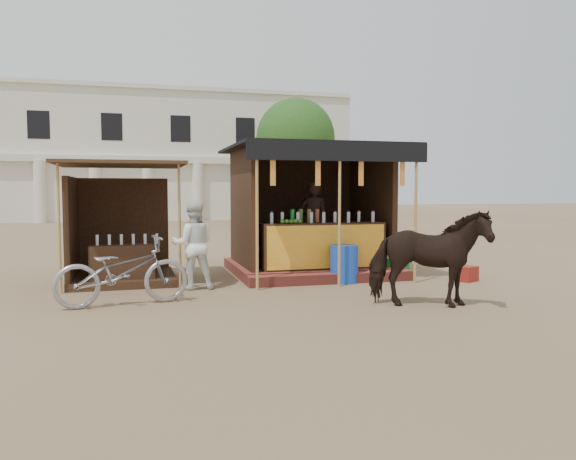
# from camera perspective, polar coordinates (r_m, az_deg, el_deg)

# --- Properties ---
(ground) EXTENTS (120.00, 120.00, 0.00)m
(ground) POSITION_cam_1_polar(r_m,az_deg,el_deg) (9.08, 2.68, -7.63)
(ground) COLOR #846B4C
(ground) RESTS_ON ground
(main_stall) EXTENTS (3.60, 3.61, 2.78)m
(main_stall) POSITION_cam_1_polar(r_m,az_deg,el_deg) (12.43, 2.36, 0.31)
(main_stall) COLOR #993C32
(main_stall) RESTS_ON ground
(secondary_stall) EXTENTS (2.40, 2.40, 2.38)m
(secondary_stall) POSITION_cam_1_polar(r_m,az_deg,el_deg) (11.74, -17.27, -0.96)
(secondary_stall) COLOR #3A2515
(secondary_stall) RESTS_ON ground
(cow) EXTENTS (2.01, 1.46, 1.55)m
(cow) POSITION_cam_1_polar(r_m,az_deg,el_deg) (9.05, 14.07, -2.82)
(cow) COLOR black
(cow) RESTS_ON ground
(motorbike) EXTENTS (2.19, 1.09, 1.10)m
(motorbike) POSITION_cam_1_polar(r_m,az_deg,el_deg) (9.33, -16.48, -4.05)
(motorbike) COLOR #98969F
(motorbike) RESTS_ON ground
(bystander) EXTENTS (0.83, 0.66, 1.67)m
(bystander) POSITION_cam_1_polar(r_m,az_deg,el_deg) (10.56, -9.61, -1.46)
(bystander) COLOR white
(bystander) RESTS_ON ground
(blue_barrel) EXTENTS (0.64, 0.64, 0.75)m
(blue_barrel) POSITION_cam_1_polar(r_m,az_deg,el_deg) (11.27, 5.72, -3.44)
(blue_barrel) COLOR blue
(blue_barrel) RESTS_ON ground
(red_crate) EXTENTS (0.49, 0.51, 0.31)m
(red_crate) POSITION_cam_1_polar(r_m,az_deg,el_deg) (11.97, 17.57, -4.24)
(red_crate) COLOR maroon
(red_crate) RESTS_ON ground
(cooler) EXTENTS (0.75, 0.62, 0.46)m
(cooler) POSITION_cam_1_polar(r_m,az_deg,el_deg) (12.39, 10.55, -3.47)
(cooler) COLOR #1B7D2A
(cooler) RESTS_ON ground
(background_building) EXTENTS (26.00, 7.45, 8.18)m
(background_building) POSITION_cam_1_polar(r_m,az_deg,el_deg) (38.47, -14.22, 7.08)
(background_building) COLOR silver
(background_building) RESTS_ON ground
(tree) EXTENTS (4.50, 4.40, 7.00)m
(tree) POSITION_cam_1_polar(r_m,az_deg,el_deg) (31.90, 0.38, 9.04)
(tree) COLOR #382314
(tree) RESTS_ON ground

